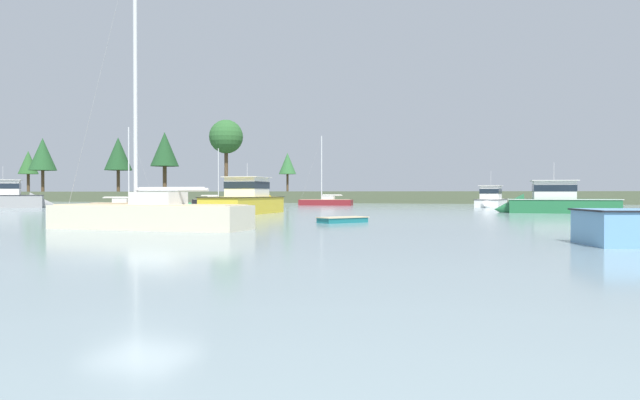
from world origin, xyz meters
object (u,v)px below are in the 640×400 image
(dinghy_teal, at_px, (343,221))
(sailboat_cream, at_px, (150,222))
(sailboat_maroon, at_px, (326,204))
(mooring_buoy_green, at_px, (190,204))
(sailboat_black, at_px, (215,202))
(cruiser_yellow, at_px, (250,206))
(mooring_buoy_orange, at_px, (114,205))
(sailboat_wood, at_px, (124,206))
(cruiser_grey, at_px, (7,201))
(cruiser_white, at_px, (490,202))
(cruiser_green, at_px, (549,205))

(dinghy_teal, xyz_separation_m, sailboat_cream, (-6.79, -7.89, 0.18))
(sailboat_maroon, height_order, sailboat_cream, sailboat_cream)
(dinghy_teal, distance_m, mooring_buoy_green, 50.08)
(sailboat_black, distance_m, cruiser_yellow, 42.16)
(mooring_buoy_green, bearing_deg, mooring_buoy_orange, -124.49)
(sailboat_wood, height_order, cruiser_yellow, sailboat_wood)
(sailboat_maroon, relative_size, mooring_buoy_orange, 21.20)
(sailboat_cream, distance_m, cruiser_grey, 45.63)
(dinghy_teal, xyz_separation_m, cruiser_white, (6.98, 38.95, 0.46))
(cruiser_green, relative_size, dinghy_teal, 3.22)
(sailboat_cream, xyz_separation_m, cruiser_grey, (-36.45, 27.44, 0.39))
(sailboat_maroon, distance_m, cruiser_grey, 37.03)
(cruiser_green, xyz_separation_m, mooring_buoy_green, (-43.71, 18.75, -0.52))
(sailboat_maroon, bearing_deg, cruiser_green, -40.50)
(dinghy_teal, height_order, mooring_buoy_orange, same)
(cruiser_green, height_order, sailboat_maroon, sailboat_maroon)
(sailboat_maroon, bearing_deg, dinghy_teal, -71.96)
(sailboat_maroon, distance_m, cruiser_white, 20.76)
(sailboat_black, relative_size, mooring_buoy_orange, 19.43)
(dinghy_teal, distance_m, sailboat_wood, 36.91)
(sailboat_cream, bearing_deg, cruiser_white, 73.62)
(cruiser_grey, bearing_deg, cruiser_green, 0.40)
(sailboat_cream, relative_size, mooring_buoy_orange, 31.55)
(sailboat_black, height_order, cruiser_white, sailboat_black)
(sailboat_black, relative_size, cruiser_yellow, 0.83)
(sailboat_black, height_order, sailboat_maroon, sailboat_maroon)
(mooring_buoy_orange, bearing_deg, sailboat_wood, -48.03)
(dinghy_teal, bearing_deg, cruiser_white, 79.84)
(cruiser_grey, bearing_deg, dinghy_teal, -24.33)
(dinghy_teal, height_order, sailboat_cream, sailboat_cream)
(cruiser_white, distance_m, cruiser_grey, 53.84)
(sailboat_cream, bearing_deg, mooring_buoy_orange, 128.88)
(cruiser_grey, bearing_deg, sailboat_black, 69.55)
(cruiser_white, distance_m, sailboat_wood, 40.67)
(sailboat_wood, bearing_deg, cruiser_yellow, -27.78)
(sailboat_cream, distance_m, sailboat_wood, 37.52)
(sailboat_black, relative_size, sailboat_maroon, 0.92)
(dinghy_teal, bearing_deg, sailboat_black, 124.53)
(cruiser_grey, bearing_deg, mooring_buoy_orange, 62.16)
(sailboat_cream, bearing_deg, dinghy_teal, 49.28)
(dinghy_teal, xyz_separation_m, mooring_buoy_green, (-31.80, 38.69, -0.03))
(cruiser_green, xyz_separation_m, sailboat_cream, (-18.70, -27.83, -0.31))
(cruiser_grey, height_order, mooring_buoy_orange, cruiser_grey)
(dinghy_teal, distance_m, cruiser_white, 39.57)
(cruiser_white, distance_m, mooring_buoy_green, 38.79)
(cruiser_yellow, relative_size, mooring_buoy_orange, 23.33)
(sailboat_wood, bearing_deg, cruiser_grey, -170.87)
(cruiser_grey, height_order, cruiser_yellow, cruiser_grey)
(sailboat_black, bearing_deg, sailboat_cream, -64.92)
(cruiser_white, bearing_deg, dinghy_teal, -100.16)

